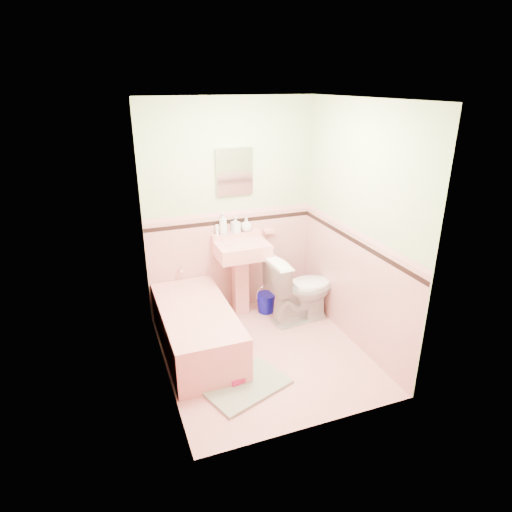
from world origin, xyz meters
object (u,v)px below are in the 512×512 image
object	(u,v)px
sink	(242,279)
medicine_cabinet	(234,171)
bathtub	(197,330)
soap_bottle_mid	(236,225)
shoe	(238,381)
bucket	(266,303)
toilet	(300,289)
soap_bottle_right	(246,224)
soap_bottle_left	(223,224)

from	to	relation	value
sink	medicine_cabinet	size ratio (longest dim) A/B	1.77
bathtub	soap_bottle_mid	distance (m)	1.30
shoe	soap_bottle_mid	bearing A→B (deg)	62.25
medicine_cabinet	bucket	xyz separation A→B (m)	(0.29, -0.25, -1.58)
bucket	toilet	bearing A→B (deg)	-45.53
soap_bottle_mid	shoe	distance (m)	1.83
sink	soap_bottle_right	size ratio (longest dim) A/B	5.60
soap_bottle_right	toilet	world-z (taller)	soap_bottle_right
soap_bottle_left	shoe	size ratio (longest dim) A/B	1.82
soap_bottle_left	toilet	distance (m)	1.17
soap_bottle_left	bucket	distance (m)	1.12
soap_bottle_mid	soap_bottle_right	size ratio (longest dim) A/B	1.16
medicine_cabinet	toilet	bearing A→B (deg)	-43.02
bathtub	medicine_cabinet	size ratio (longest dim) A/B	2.86
soap_bottle_right	bucket	world-z (taller)	soap_bottle_right
medicine_cabinet	soap_bottle_right	distance (m)	0.64
sink	soap_bottle_left	world-z (taller)	soap_bottle_left
soap_bottle_left	soap_bottle_mid	world-z (taller)	soap_bottle_left
soap_bottle_mid	bathtub	bearing A→B (deg)	-133.43
sink	medicine_cabinet	bearing A→B (deg)	90.00
medicine_cabinet	bucket	world-z (taller)	medicine_cabinet
soap_bottle_left	soap_bottle_right	world-z (taller)	soap_bottle_left
medicine_cabinet	toilet	size ratio (longest dim) A/B	0.65
medicine_cabinet	sink	bearing A→B (deg)	-90.00
medicine_cabinet	soap_bottle_left	size ratio (longest dim) A/B	2.07
medicine_cabinet	soap_bottle_right	size ratio (longest dim) A/B	3.16
sink	bucket	world-z (taller)	sink
bathtub	soap_bottle_left	size ratio (longest dim) A/B	5.93
sink	soap_bottle_mid	xyz separation A→B (m)	(-0.01, 0.18, 0.62)
soap_bottle_left	toilet	world-z (taller)	soap_bottle_left
soap_bottle_left	bucket	xyz separation A→B (m)	(0.45, -0.22, -1.00)
soap_bottle_right	bucket	size ratio (longest dim) A/B	0.70
medicine_cabinet	bucket	bearing A→B (deg)	-40.17
soap_bottle_right	shoe	distance (m)	1.86
bathtub	shoe	size ratio (longest dim) A/B	10.79
soap_bottle_left	bucket	world-z (taller)	soap_bottle_left
sink	soap_bottle_right	world-z (taller)	soap_bottle_right
toilet	sink	bearing A→B (deg)	55.06
soap_bottle_mid	bucket	xyz separation A→B (m)	(0.30, -0.22, -0.97)
bathtub	soap_bottle_mid	xyz separation A→B (m)	(0.67, 0.71, 0.86)
soap_bottle_mid	shoe	bearing A→B (deg)	-107.79
medicine_cabinet	soap_bottle_left	xyz separation A→B (m)	(-0.16, -0.03, -0.58)
medicine_cabinet	soap_bottle_mid	xyz separation A→B (m)	(-0.01, -0.03, -0.61)
sink	soap_bottle_left	distance (m)	0.70
soap_bottle_mid	bucket	bearing A→B (deg)	-35.84
toilet	medicine_cabinet	bearing A→B (deg)	42.25
toilet	soap_bottle_mid	bearing A→B (deg)	44.20
soap_bottle_right	bucket	xyz separation A→B (m)	(0.17, -0.22, -0.96)
sink	soap_bottle_mid	bearing A→B (deg)	92.52
toilet	bucket	distance (m)	0.52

